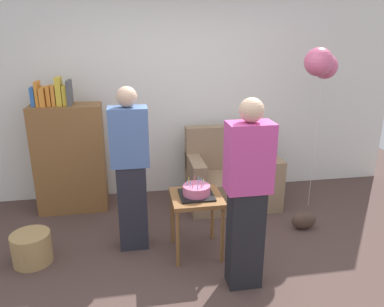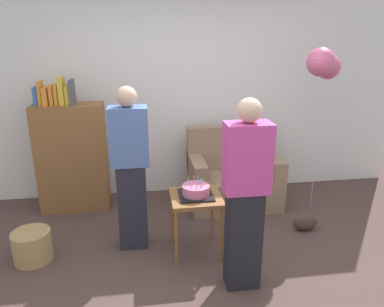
# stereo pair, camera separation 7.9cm
# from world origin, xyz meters

# --- Properties ---
(ground_plane) EXTENTS (8.00, 8.00, 0.00)m
(ground_plane) POSITION_xyz_m (0.00, 0.00, 0.00)
(ground_plane) COLOR #4C3833
(wall_back) EXTENTS (6.00, 0.10, 2.70)m
(wall_back) POSITION_xyz_m (0.00, 2.05, 1.35)
(wall_back) COLOR silver
(wall_back) RESTS_ON ground_plane
(couch) EXTENTS (1.10, 0.70, 0.96)m
(couch) POSITION_xyz_m (0.60, 1.50, 0.34)
(couch) COLOR #8C7054
(couch) RESTS_ON ground_plane
(bookshelf) EXTENTS (0.80, 0.36, 1.61)m
(bookshelf) POSITION_xyz_m (-1.36, 1.65, 0.68)
(bookshelf) COLOR brown
(bookshelf) RESTS_ON ground_plane
(side_table) EXTENTS (0.48, 0.48, 0.61)m
(side_table) POSITION_xyz_m (-0.04, 0.47, 0.52)
(side_table) COLOR brown
(side_table) RESTS_ON ground_plane
(birthday_cake) EXTENTS (0.32, 0.32, 0.17)m
(birthday_cake) POSITION_xyz_m (-0.04, 0.47, 0.66)
(birthday_cake) COLOR black
(birthday_cake) RESTS_ON side_table
(person_blowing_candles) EXTENTS (0.36, 0.22, 1.63)m
(person_blowing_candles) POSITION_xyz_m (-0.64, 0.68, 0.83)
(person_blowing_candles) COLOR #23232D
(person_blowing_candles) RESTS_ON ground_plane
(person_holding_cake) EXTENTS (0.36, 0.22, 1.63)m
(person_holding_cake) POSITION_xyz_m (0.28, -0.08, 0.83)
(person_holding_cake) COLOR black
(person_holding_cake) RESTS_ON ground_plane
(wicker_basket) EXTENTS (0.36, 0.36, 0.30)m
(wicker_basket) POSITION_xyz_m (-1.60, 0.55, 0.15)
(wicker_basket) COLOR #A88451
(wicker_basket) RESTS_ON ground_plane
(handbag) EXTENTS (0.28, 0.14, 0.20)m
(handbag) POSITION_xyz_m (1.22, 0.71, 0.10)
(handbag) COLOR #473328
(handbag) RESTS_ON ground_plane
(balloon_bunch) EXTENTS (0.47, 0.46, 1.93)m
(balloon_bunch) POSITION_xyz_m (1.51, 1.21, 1.75)
(balloon_bunch) COLOR silver
(balloon_bunch) RESTS_ON ground_plane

